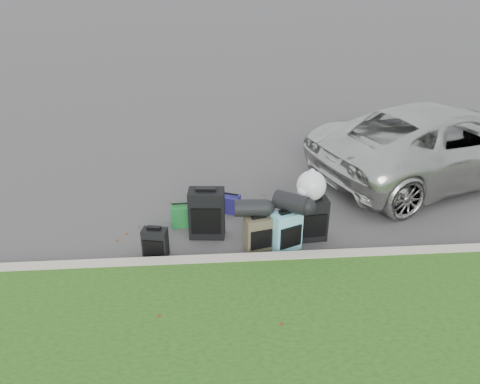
{
  "coord_description": "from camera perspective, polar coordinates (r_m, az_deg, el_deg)",
  "views": [
    {
      "loc": [
        -0.58,
        -6.37,
        3.85
      ],
      "look_at": [
        -0.1,
        0.2,
        0.55
      ],
      "focal_mm": 35.0,
      "sensor_mm": 36.0,
      "label": 1
    }
  ],
  "objects": [
    {
      "name": "suitcase_teal",
      "position": [
        6.85,
        5.61,
        -4.74
      ],
      "size": [
        0.48,
        0.39,
        0.6
      ],
      "primitive_type": "cube",
      "rotation": [
        0.0,
        0.0,
        0.4
      ],
      "color": "teal",
      "rests_on": "ground"
    },
    {
      "name": "suitcase_large_black_left",
      "position": [
        7.11,
        -4.07,
        -2.62
      ],
      "size": [
        0.56,
        0.37,
        0.77
      ],
      "primitive_type": "cube",
      "rotation": [
        0.0,
        0.0,
        -0.09
      ],
      "color": "black",
      "rests_on": "ground"
    },
    {
      "name": "duffel_left",
      "position": [
        6.68,
        1.33,
        -1.95
      ],
      "size": [
        0.47,
        0.27,
        0.25
      ],
      "primitive_type": "cylinder",
      "rotation": [
        0.0,
        1.57,
        -0.04
      ],
      "color": "black",
      "rests_on": "suitcase_olive"
    },
    {
      "name": "suitcase_olive",
      "position": [
        6.83,
        2.23,
        -5.07
      ],
      "size": [
        0.43,
        0.33,
        0.53
      ],
      "primitive_type": "cube",
      "rotation": [
        0.0,
        0.0,
        0.25
      ],
      "color": "#3B3525",
      "rests_on": "ground"
    },
    {
      "name": "curb",
      "position": [
        6.59,
        1.64,
        -8.36
      ],
      "size": [
        120.0,
        0.18,
        0.15
      ],
      "primitive_type": "cube",
      "color": "#9E937F",
      "rests_on": "ground"
    },
    {
      "name": "trash_bag",
      "position": [
        6.87,
        8.69,
        0.76
      ],
      "size": [
        0.44,
        0.44,
        0.44
      ],
      "primitive_type": "sphere",
      "color": "silver",
      "rests_on": "suitcase_large_black_right"
    },
    {
      "name": "tote_navy",
      "position": [
        7.86,
        -1.1,
        -1.47
      ],
      "size": [
        0.34,
        0.31,
        0.3
      ],
      "primitive_type": "cube",
      "rotation": [
        0.0,
        0.0,
        -0.38
      ],
      "color": "navy",
      "rests_on": "ground"
    },
    {
      "name": "suitcase_small_black",
      "position": [
        6.81,
        -10.29,
        -6.11
      ],
      "size": [
        0.38,
        0.26,
        0.44
      ],
      "primitive_type": "cube",
      "rotation": [
        0.0,
        0.0,
        -0.19
      ],
      "color": "black",
      "rests_on": "ground"
    },
    {
      "name": "ground",
      "position": [
        7.47,
        0.88,
        -4.44
      ],
      "size": [
        120.0,
        120.0,
        0.0
      ],
      "primitive_type": "plane",
      "color": "#383535",
      "rests_on": "ground"
    },
    {
      "name": "suv",
      "position": [
        9.74,
        23.34,
        5.56
      ],
      "size": [
        5.58,
        3.91,
        1.41
      ],
      "primitive_type": "imported",
      "rotation": [
        0.0,
        0.0,
        1.91
      ],
      "color": "#B7B7B2",
      "rests_on": "ground"
    },
    {
      "name": "suitcase_large_black_right",
      "position": [
        7.13,
        8.75,
        -3.28
      ],
      "size": [
        0.47,
        0.3,
        0.67
      ],
      "primitive_type": "cube",
      "rotation": [
        0.0,
        0.0,
        0.08
      ],
      "color": "black",
      "rests_on": "ground"
    },
    {
      "name": "duffel_right",
      "position": [
        6.7,
        6.28,
        -1.27
      ],
      "size": [
        0.56,
        0.51,
        0.27
      ],
      "primitive_type": "cylinder",
      "rotation": [
        0.0,
        1.57,
        -0.61
      ],
      "color": "black",
      "rests_on": "suitcase_teal"
    },
    {
      "name": "tote_green",
      "position": [
        7.54,
        -7.22,
        -2.84
      ],
      "size": [
        0.31,
        0.25,
        0.34
      ],
      "primitive_type": "cube",
      "rotation": [
        0.0,
        0.0,
        0.04
      ],
      "color": "#166527",
      "rests_on": "ground"
    }
  ]
}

